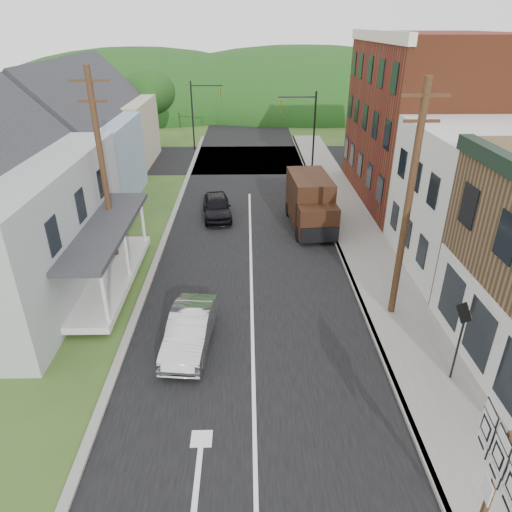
{
  "coord_description": "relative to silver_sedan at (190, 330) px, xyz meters",
  "views": [
    {
      "loc": [
        -0.14,
        -11.71,
        10.47
      ],
      "look_at": [
        0.18,
        4.43,
        2.2
      ],
      "focal_mm": 32.0,
      "sensor_mm": 36.0,
      "label": 1
    }
  ],
  "objects": [
    {
      "name": "ground",
      "position": [
        2.24,
        -1.62,
        -0.67
      ],
      "size": [
        120.0,
        120.0,
        0.0
      ],
      "primitive_type": "plane",
      "color": "#2D4719",
      "rests_on": "ground"
    },
    {
      "name": "road",
      "position": [
        2.24,
        8.38,
        -0.67
      ],
      "size": [
        9.0,
        90.0,
        0.02
      ],
      "primitive_type": "cube",
      "color": "black",
      "rests_on": "ground"
    },
    {
      "name": "cross_road",
      "position": [
        2.24,
        25.38,
        -0.67
      ],
      "size": [
        60.0,
        9.0,
        0.02
      ],
      "primitive_type": "cube",
      "color": "black",
      "rests_on": "ground"
    },
    {
      "name": "sidewalk_right",
      "position": [
        8.14,
        6.38,
        -0.6
      ],
      "size": [
        2.8,
        55.0,
        0.15
      ],
      "primitive_type": "cube",
      "color": "slate",
      "rests_on": "ground"
    },
    {
      "name": "curb_right",
      "position": [
        6.79,
        6.38,
        -0.6
      ],
      "size": [
        0.2,
        55.0,
        0.15
      ],
      "primitive_type": "cube",
      "color": "slate",
      "rests_on": "ground"
    },
    {
      "name": "curb_left",
      "position": [
        -2.41,
        6.38,
        -0.61
      ],
      "size": [
        0.3,
        55.0,
        0.12
      ],
      "primitive_type": "cube",
      "color": "slate",
      "rests_on": "ground"
    },
    {
      "name": "storefront_white",
      "position": [
        13.54,
        5.88,
        2.58
      ],
      "size": [
        8.0,
        7.0,
        6.5
      ],
      "primitive_type": "cube",
      "color": "silver",
      "rests_on": "ground"
    },
    {
      "name": "storefront_red",
      "position": [
        13.54,
        15.38,
        4.33
      ],
      "size": [
        8.0,
        12.0,
        10.0
      ],
      "primitive_type": "cube",
      "color": "maroon",
      "rests_on": "ground"
    },
    {
      "name": "house_blue",
      "position": [
        -8.76,
        15.38,
        3.02
      ],
      "size": [
        7.14,
        8.16,
        7.28
      ],
      "color": "#88A3BA",
      "rests_on": "ground"
    },
    {
      "name": "house_cream",
      "position": [
        -9.26,
        24.38,
        3.02
      ],
      "size": [
        7.14,
        8.16,
        7.28
      ],
      "color": "#B8AC8E",
      "rests_on": "ground"
    },
    {
      "name": "utility_pole_right",
      "position": [
        7.84,
        1.88,
        3.99
      ],
      "size": [
        1.6,
        0.26,
        9.0
      ],
      "color": "#472D19",
      "rests_on": "ground"
    },
    {
      "name": "utility_pole_left",
      "position": [
        -4.26,
        6.38,
        3.99
      ],
      "size": [
        1.6,
        0.26,
        9.0
      ],
      "color": "#472D19",
      "rests_on": "ground"
    },
    {
      "name": "traffic_signal_right",
      "position": [
        6.55,
        21.88,
        3.09
      ],
      "size": [
        2.87,
        0.2,
        6.0
      ],
      "color": "black",
      "rests_on": "ground"
    },
    {
      "name": "traffic_signal_left",
      "position": [
        -2.06,
        28.88,
        3.09
      ],
      "size": [
        2.87,
        0.2,
        6.0
      ],
      "color": "black",
      "rests_on": "ground"
    },
    {
      "name": "tree_left_d",
      "position": [
        -6.76,
        30.38,
        4.21
      ],
      "size": [
        4.8,
        4.8,
        6.94
      ],
      "color": "#382616",
      "rests_on": "ground"
    },
    {
      "name": "forested_ridge",
      "position": [
        2.24,
        53.38,
        -0.67
      ],
      "size": [
        90.0,
        30.0,
        16.0
      ],
      "primitive_type": "ellipsoid",
      "color": "#16340F",
      "rests_on": "ground"
    },
    {
      "name": "silver_sedan",
      "position": [
        0.0,
        0.0,
        0.0
      ],
      "size": [
        1.77,
        4.18,
        1.34
      ],
      "primitive_type": "imported",
      "rotation": [
        0.0,
        0.0,
        -0.09
      ],
      "color": "#BBBAC0",
      "rests_on": "ground"
    },
    {
      "name": "dark_sedan",
      "position": [
        0.27,
        12.29,
        0.01
      ],
      "size": [
        2.05,
        4.14,
        1.36
      ],
      "primitive_type": "imported",
      "rotation": [
        0.0,
        0.0,
        0.11
      ],
      "color": "black",
      "rests_on": "ground"
    },
    {
      "name": "delivery_van",
      "position": [
        5.65,
        10.73,
        0.79
      ],
      "size": [
        2.45,
        5.3,
        2.89
      ],
      "rotation": [
        0.0,
        0.0,
        0.07
      ],
      "color": "black",
      "rests_on": "ground"
    },
    {
      "name": "route_sign_cluster",
      "position": [
        7.0,
        -7.32,
        1.72
      ],
      "size": [
        0.31,
        1.97,
        3.46
      ],
      "rotation": [
        0.0,
        0.0,
        -0.12
      ],
      "color": "#472D19",
      "rests_on": "sidewalk_right"
    },
    {
      "name": "warning_sign",
      "position": [
        8.65,
        -2.01,
        1.35
      ],
      "size": [
        0.2,
        0.8,
        2.93
      ],
      "rotation": [
        0.0,
        0.0,
        0.19
      ],
      "color": "black",
      "rests_on": "sidewalk_right"
    }
  ]
}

